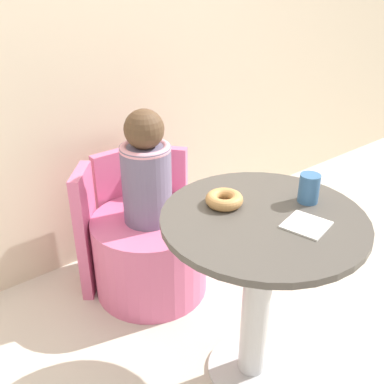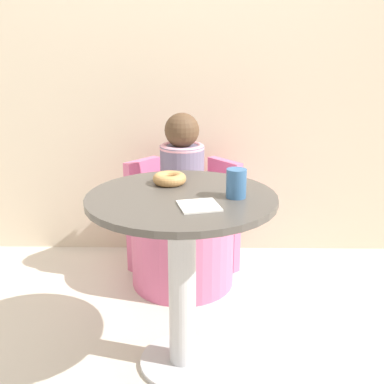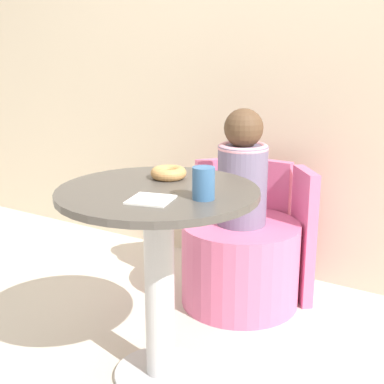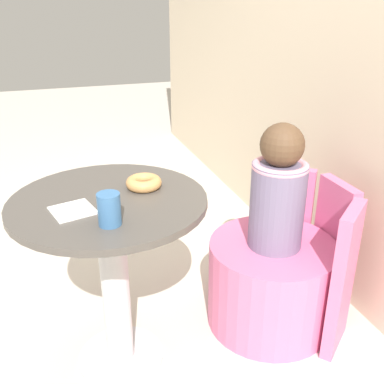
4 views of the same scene
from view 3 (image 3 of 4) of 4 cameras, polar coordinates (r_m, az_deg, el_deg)
ground_plane at (r=2.17m, az=-4.68°, el=-18.06°), size 12.00×12.00×0.00m
back_wall at (r=2.79m, az=9.18°, el=15.37°), size 6.00×0.06×2.40m
round_table at (r=1.88m, az=-3.56°, el=-5.76°), size 0.69×0.69×0.72m
tub_chair at (r=2.55m, az=5.16°, el=-7.59°), size 0.55×0.55×0.40m
booth_backrest at (r=2.70m, az=7.43°, el=-3.56°), size 0.65×0.24×0.64m
child_figure at (r=2.41m, az=5.42°, el=2.24°), size 0.23×0.23×0.53m
donut at (r=1.95m, az=-2.52°, el=2.05°), size 0.13×0.13×0.04m
cup at (r=1.68m, az=1.24°, el=0.94°), size 0.07×0.07×0.10m
paper_napkin at (r=1.68m, az=-4.41°, el=-0.82°), size 0.16×0.16×0.01m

